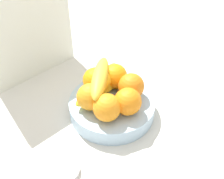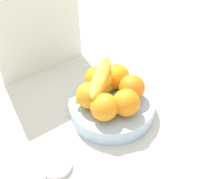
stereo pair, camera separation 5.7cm
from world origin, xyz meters
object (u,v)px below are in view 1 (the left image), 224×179
orange_center (115,76)px  jar_lid (65,171)px  orange_back_left (96,80)px  orange_front_right (131,86)px  orange_front_left (128,102)px  orange_back_right (90,97)px  orange_top_stack (107,108)px  banana_bunch (101,83)px  cutting_board (27,23)px  fruit_bowl (112,107)px

orange_center → jar_lid: orange_center is taller
orange_center → orange_back_left: (-5.03, 2.08, 0.00)cm
orange_front_right → orange_center: size_ratio=1.00×
orange_front_left → orange_back_right: size_ratio=1.00×
orange_top_stack → banana_bunch: (4.13, 7.58, 0.70)cm
orange_front_right → orange_center: (-0.66, 5.97, 0.00)cm
jar_lid → orange_front_left: bearing=5.6°
orange_back_left → banana_bunch: (-0.10, -2.54, 0.70)cm
orange_back_right → banana_bunch: banana_bunch is taller
orange_top_stack → jar_lid: size_ratio=1.02×
orange_top_stack → banana_bunch: bearing=61.4°
orange_front_right → orange_back_left: (-5.69, 8.06, 0.00)cm
orange_front_right → jar_lid: size_ratio=1.02×
orange_front_left → orange_front_right: size_ratio=1.00×
banana_bunch → jar_lid: banana_bunch is taller
orange_back_left → orange_top_stack: bearing=-112.7°
orange_center → cutting_board: cutting_board is taller
fruit_bowl → orange_front_left: 8.03cm
jar_lid → orange_back_left: bearing=35.0°
orange_center → orange_top_stack: (-9.26, -8.03, 0.00)cm
orange_front_left → orange_back_left: (-1.12, 11.79, 0.00)cm
orange_front_left → jar_lid: size_ratio=1.02×
fruit_bowl → cutting_board: cutting_board is taller
orange_back_right → orange_center: bearing=13.1°
orange_front_left → jar_lid: orange_front_left is taller
orange_front_left → banana_bunch: size_ratio=0.38×
fruit_bowl → orange_front_right: bearing=-19.6°
orange_center → jar_lid: size_ratio=1.02×
orange_front_right → orange_back_right: (-10.76, 3.63, 0.00)cm
banana_bunch → cutting_board: cutting_board is taller
fruit_bowl → orange_back_left: orange_back_left is taller
orange_back_left → orange_back_right: same height
orange_front_left → orange_top_stack: 5.61cm
banana_bunch → cutting_board: (-6.46, 25.32, 9.25)cm
banana_bunch → fruit_bowl: bearing=-79.3°
fruit_bowl → cutting_board: size_ratio=0.64×
orange_back_right → cutting_board: 29.02cm
orange_back_right → jar_lid: orange_back_right is taller
banana_bunch → jar_lid: 24.08cm
fruit_bowl → orange_back_left: (-0.60, 6.24, 5.77)cm
orange_back_left → jar_lid: bearing=-145.0°
orange_front_right → orange_front_left: bearing=-140.7°
jar_lid → cutting_board: bearing=70.2°
orange_back_right → banana_bunch: bearing=20.8°
orange_back_left → orange_back_right: bearing=-138.9°
orange_back_right → banana_bunch: size_ratio=0.38×
orange_top_stack → cutting_board: cutting_board is taller
fruit_bowl → orange_top_stack: 8.46cm
fruit_bowl → orange_back_right: 8.30cm
orange_front_left → orange_front_right: 5.90cm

